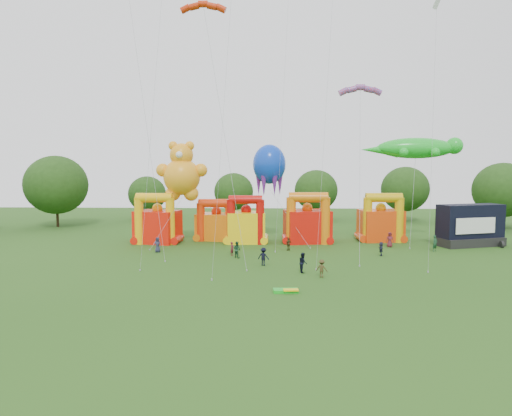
{
  "coord_description": "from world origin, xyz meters",
  "views": [
    {
      "loc": [
        -0.17,
        -32.84,
        9.97
      ],
      "look_at": [
        -2.19,
        18.0,
        5.49
      ],
      "focal_mm": 32.0,
      "sensor_mm": 36.0,
      "label": 1
    }
  ],
  "objects_px": {
    "stage_trailer": "(470,226)",
    "spectator_0": "(158,245)",
    "gecko_kite": "(414,176)",
    "octopus_kite": "(282,200)",
    "bouncy_castle_2": "(246,225)",
    "teddy_bear_kite": "(176,193)",
    "spectator_4": "(288,244)",
    "bouncy_castle_0": "(157,224)"
  },
  "relations": [
    {
      "from": "stage_trailer",
      "to": "bouncy_castle_2",
      "type": "bearing_deg",
      "value": 177.79
    },
    {
      "from": "bouncy_castle_0",
      "to": "spectator_4",
      "type": "height_order",
      "value": "bouncy_castle_0"
    },
    {
      "from": "bouncy_castle_2",
      "to": "octopus_kite",
      "type": "relative_size",
      "value": 0.48
    },
    {
      "from": "teddy_bear_kite",
      "to": "gecko_kite",
      "type": "height_order",
      "value": "gecko_kite"
    },
    {
      "from": "octopus_kite",
      "to": "teddy_bear_kite",
      "type": "bearing_deg",
      "value": -170.87
    },
    {
      "from": "bouncy_castle_0",
      "to": "octopus_kite",
      "type": "relative_size",
      "value": 0.51
    },
    {
      "from": "bouncy_castle_2",
      "to": "gecko_kite",
      "type": "height_order",
      "value": "gecko_kite"
    },
    {
      "from": "stage_trailer",
      "to": "spectator_0",
      "type": "distance_m",
      "value": 39.46
    },
    {
      "from": "bouncy_castle_2",
      "to": "gecko_kite",
      "type": "distance_m",
      "value": 22.87
    },
    {
      "from": "gecko_kite",
      "to": "octopus_kite",
      "type": "bearing_deg",
      "value": 177.93
    },
    {
      "from": "octopus_kite",
      "to": "spectator_0",
      "type": "xyz_separation_m",
      "value": [
        -14.85,
        -7.93,
        -4.76
      ]
    },
    {
      "from": "bouncy_castle_2",
      "to": "teddy_bear_kite",
      "type": "height_order",
      "value": "teddy_bear_kite"
    },
    {
      "from": "stage_trailer",
      "to": "teddy_bear_kite",
      "type": "relative_size",
      "value": 0.66
    },
    {
      "from": "gecko_kite",
      "to": "spectator_0",
      "type": "xyz_separation_m",
      "value": [
        -31.98,
        -7.31,
        -8.08
      ]
    },
    {
      "from": "gecko_kite",
      "to": "bouncy_castle_0",
      "type": "bearing_deg",
      "value": -179.16
    },
    {
      "from": "bouncy_castle_0",
      "to": "gecko_kite",
      "type": "relative_size",
      "value": 0.48
    },
    {
      "from": "spectator_4",
      "to": "octopus_kite",
      "type": "bearing_deg",
      "value": -128.0
    },
    {
      "from": "bouncy_castle_2",
      "to": "stage_trailer",
      "type": "distance_m",
      "value": 28.9
    },
    {
      "from": "bouncy_castle_2",
      "to": "bouncy_castle_0",
      "type": "bearing_deg",
      "value": -177.63
    },
    {
      "from": "bouncy_castle_2",
      "to": "spectator_4",
      "type": "xyz_separation_m",
      "value": [
        5.48,
        -5.5,
        -1.64
      ]
    },
    {
      "from": "spectator_0",
      "to": "spectator_4",
      "type": "bearing_deg",
      "value": 12.96
    },
    {
      "from": "bouncy_castle_2",
      "to": "stage_trailer",
      "type": "xyz_separation_m",
      "value": [
        28.88,
        -1.11,
        0.14
      ]
    },
    {
      "from": "bouncy_castle_0",
      "to": "stage_trailer",
      "type": "height_order",
      "value": "bouncy_castle_0"
    },
    {
      "from": "gecko_kite",
      "to": "spectator_0",
      "type": "relative_size",
      "value": 7.82
    },
    {
      "from": "spectator_0",
      "to": "stage_trailer",
      "type": "bearing_deg",
      "value": 15.37
    },
    {
      "from": "gecko_kite",
      "to": "spectator_0",
      "type": "height_order",
      "value": "gecko_kite"
    },
    {
      "from": "bouncy_castle_2",
      "to": "octopus_kite",
      "type": "height_order",
      "value": "octopus_kite"
    },
    {
      "from": "bouncy_castle_0",
      "to": "spectator_4",
      "type": "distance_m",
      "value": 18.11
    },
    {
      "from": "octopus_kite",
      "to": "spectator_0",
      "type": "distance_m",
      "value": 17.49
    },
    {
      "from": "octopus_kite",
      "to": "spectator_4",
      "type": "bearing_deg",
      "value": -83.59
    },
    {
      "from": "bouncy_castle_0",
      "to": "gecko_kite",
      "type": "xyz_separation_m",
      "value": [
        33.75,
        0.49,
        6.43
      ]
    },
    {
      "from": "teddy_bear_kite",
      "to": "spectator_4",
      "type": "bearing_deg",
      "value": -15.09
    },
    {
      "from": "stage_trailer",
      "to": "gecko_kite",
      "type": "distance_m",
      "value": 9.52
    },
    {
      "from": "spectator_4",
      "to": "teddy_bear_kite",
      "type": "bearing_deg",
      "value": -59.5
    },
    {
      "from": "teddy_bear_kite",
      "to": "gecko_kite",
      "type": "relative_size",
      "value": 0.96
    },
    {
      "from": "bouncy_castle_2",
      "to": "spectator_4",
      "type": "bearing_deg",
      "value": -45.11
    },
    {
      "from": "gecko_kite",
      "to": "spectator_4",
      "type": "height_order",
      "value": "gecko_kite"
    },
    {
      "from": "bouncy_castle_0",
      "to": "spectator_0",
      "type": "bearing_deg",
      "value": -75.41
    },
    {
      "from": "teddy_bear_kite",
      "to": "octopus_kite",
      "type": "distance_m",
      "value": 14.02
    },
    {
      "from": "stage_trailer",
      "to": "teddy_bear_kite",
      "type": "xyz_separation_m",
      "value": [
        -37.89,
        -0.48,
        4.2
      ]
    },
    {
      "from": "stage_trailer",
      "to": "spectator_0",
      "type": "height_order",
      "value": "stage_trailer"
    },
    {
      "from": "gecko_kite",
      "to": "octopus_kite",
      "type": "height_order",
      "value": "gecko_kite"
    }
  ]
}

